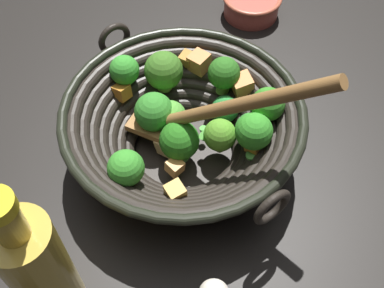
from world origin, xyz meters
TOP-DOWN VIEW (x-y plane):
  - ground_plane at (0.00, 0.00)m, footprint 4.00×4.00m
  - wok at (-0.00, 0.00)m, footprint 0.36×0.33m
  - cooking_oil_bottle at (0.18, -0.19)m, footprint 0.07×0.07m
  - prep_bowl at (-0.29, 0.19)m, footprint 0.11×0.11m

SIDE VIEW (x-z plane):
  - ground_plane at x=0.00m, z-range 0.00..0.00m
  - prep_bowl at x=-0.29m, z-range 0.00..0.04m
  - wok at x=0.00m, z-range -0.06..0.19m
  - cooking_oil_bottle at x=0.18m, z-range -0.02..0.22m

